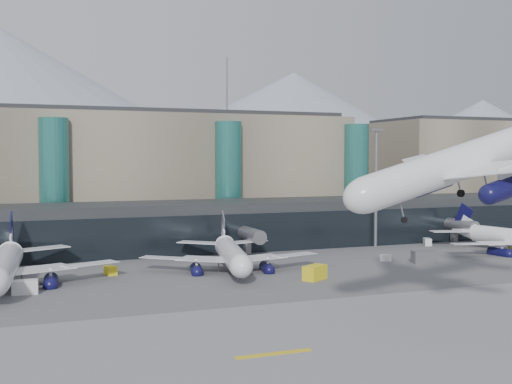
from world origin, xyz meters
TOP-DOWN VIEW (x-y plane):
  - ground at (0.00, 0.00)m, footprint 900.00×900.00m
  - runway_strip at (0.00, -15.00)m, footprint 400.00×40.00m
  - runway_markings at (-0.00, -15.00)m, footprint 128.00×1.00m
  - concourse at (-0.02, 57.73)m, footprint 170.00×27.00m
  - terminal_main at (-25.00, 90.00)m, footprint 130.00×30.00m
  - terminal_east at (95.00, 90.00)m, footprint 70.00×30.00m
  - teal_towers at (-14.99, 74.01)m, footprint 116.40×19.40m
  - mountain_ridge at (15.97, 380.00)m, footprint 910.00×400.00m
  - lightmast_mid at (30.00, 48.00)m, footprint 3.00×1.20m
  - hero_jet at (6.52, -13.11)m, footprint 34.40×35.51m
  - jet_parked_left at (-44.78, 32.21)m, footprint 35.58×35.01m
  - jet_parked_mid at (-8.65, 32.28)m, footprint 31.64×32.31m
  - jet_parked_right at (51.61, 32.30)m, footprint 32.03×32.48m
  - veh_a at (-42.20, 23.31)m, footprint 3.62×2.15m
  - veh_b at (-28.73, 34.21)m, footprint 1.97×2.73m
  - veh_c at (26.72, 26.03)m, footprint 4.35×2.83m
  - veh_d at (41.82, 45.70)m, footprint 2.45×3.08m
  - veh_g at (21.44, 30.32)m, footprint 2.37×2.19m
  - veh_h at (0.83, 18.34)m, footprint 4.67×4.04m

SIDE VIEW (x-z plane):
  - ground at x=0.00m, z-range 0.00..0.00m
  - runway_strip at x=0.00m, z-range 0.00..0.04m
  - runway_markings at x=0.00m, z-range 0.04..0.06m
  - veh_g at x=21.44m, z-range 0.00..1.20m
  - veh_b at x=-28.73m, z-range 0.00..1.44m
  - veh_d at x=41.82m, z-range 0.00..1.55m
  - veh_a at x=-42.20m, z-range 0.00..1.98m
  - veh_c at x=26.72m, z-range 0.00..2.24m
  - veh_h at x=0.83m, z-range 0.00..2.29m
  - jet_parked_mid at x=-8.65m, z-range -1.27..9.14m
  - jet_parked_right at x=51.61m, z-range -1.28..9.21m
  - jet_parked_left at x=-44.78m, z-range -1.40..10.09m
  - concourse at x=-0.02m, z-range -0.03..9.97m
  - teal_towers at x=-14.99m, z-range -8.99..37.01m
  - lightmast_mid at x=30.00m, z-range 1.62..27.22m
  - terminal_main at x=-25.00m, z-range -0.06..30.94m
  - terminal_east at x=95.00m, z-range -0.06..30.94m
  - hero_jet at x=6.52m, z-range 14.57..26.01m
  - mountain_ridge at x=15.97m, z-range -9.26..100.74m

